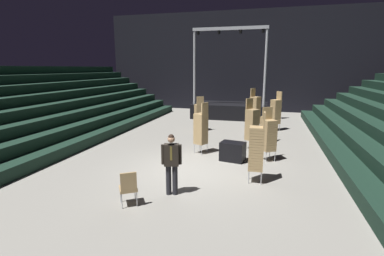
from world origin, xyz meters
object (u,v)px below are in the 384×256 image
(chair_stack_rear_right, at_px, (255,110))
(chair_stack_rear_left, at_px, (201,128))
(equipment_road_case, at_px, (233,151))
(stage_riser, at_px, (230,109))
(chair_stack_rear_centre, at_px, (266,124))
(chair_stack_front_left, at_px, (269,135))
(man_with_tie, at_px, (172,161))
(chair_stack_front_right, at_px, (252,124))
(chair_stack_mid_left, at_px, (257,148))
(chair_stack_mid_centre, at_px, (276,111))
(loose_chair_near_man, at_px, (128,186))
(chair_stack_mid_right, at_px, (199,114))

(chair_stack_rear_right, bearing_deg, chair_stack_rear_left, 10.63)
(chair_stack_rear_left, bearing_deg, equipment_road_case, -90.30)
(stage_riser, distance_m, chair_stack_rear_centre, 7.03)
(chair_stack_front_left, height_order, chair_stack_rear_right, chair_stack_rear_right)
(man_with_tie, height_order, chair_stack_front_right, chair_stack_front_right)
(chair_stack_mid_left, bearing_deg, chair_stack_front_left, -11.06)
(chair_stack_rear_centre, bearing_deg, chair_stack_front_left, -158.97)
(chair_stack_mid_centre, distance_m, equipment_road_case, 6.30)
(chair_stack_rear_left, bearing_deg, chair_stack_front_right, -34.12)
(chair_stack_mid_left, bearing_deg, stage_riser, 9.41)
(chair_stack_rear_centre, xyz_separation_m, equipment_road_case, (-1.18, -3.25, -0.49))
(chair_stack_front_right, relative_size, equipment_road_case, 2.47)
(chair_stack_mid_left, height_order, chair_stack_rear_right, chair_stack_rear_right)
(stage_riser, distance_m, loose_chair_near_man, 14.17)
(chair_stack_mid_centre, relative_size, chair_stack_rear_centre, 1.30)
(stage_riser, xyz_separation_m, chair_stack_rear_left, (0.01, -9.10, 0.44))
(man_with_tie, relative_size, loose_chair_near_man, 1.84)
(chair_stack_rear_left, relative_size, loose_chair_near_man, 2.26)
(chair_stack_rear_right, bearing_deg, chair_stack_mid_centre, 138.00)
(equipment_road_case, bearing_deg, chair_stack_rear_right, 84.79)
(chair_stack_front_left, bearing_deg, chair_stack_front_right, -95.14)
(chair_stack_mid_centre, height_order, chair_stack_rear_centre, chair_stack_mid_centre)
(stage_riser, height_order, chair_stack_rear_right, stage_riser)
(man_with_tie, height_order, chair_stack_mid_right, chair_stack_mid_right)
(chair_stack_mid_left, height_order, loose_chair_near_man, chair_stack_mid_left)
(loose_chair_near_man, bearing_deg, chair_stack_mid_right, 58.90)
(chair_stack_front_left, distance_m, chair_stack_rear_right, 5.39)
(chair_stack_front_right, relative_size, chair_stack_mid_left, 1.00)
(chair_stack_mid_left, bearing_deg, chair_stack_rear_centre, -4.59)
(chair_stack_mid_right, height_order, chair_stack_rear_left, chair_stack_rear_left)
(chair_stack_mid_right, distance_m, chair_stack_rear_left, 4.31)
(loose_chair_near_man, bearing_deg, man_with_tie, 14.16)
(chair_stack_rear_right, bearing_deg, chair_stack_rear_centre, 46.61)
(chair_stack_front_left, distance_m, chair_stack_mid_centre, 5.67)
(chair_stack_mid_right, height_order, chair_stack_mid_centre, chair_stack_mid_centre)
(chair_stack_mid_right, distance_m, loose_chair_near_man, 9.24)
(stage_riser, xyz_separation_m, chair_stack_rear_centre, (2.60, -6.53, 0.23))
(chair_stack_front_right, bearing_deg, chair_stack_front_left, 63.91)
(chair_stack_mid_centre, distance_m, loose_chair_near_man, 11.09)
(chair_stack_mid_centre, distance_m, chair_stack_rear_centre, 2.84)
(man_with_tie, xyz_separation_m, chair_stack_mid_centre, (2.93, 9.47, 0.12))
(stage_riser, distance_m, chair_stack_rear_right, 4.55)
(chair_stack_mid_left, distance_m, chair_stack_rear_centre, 5.17)
(stage_riser, height_order, chair_stack_front_right, stage_riser)
(man_with_tie, relative_size, chair_stack_mid_centre, 0.78)
(chair_stack_mid_right, relative_size, chair_stack_rear_centre, 1.15)
(chair_stack_front_left, xyz_separation_m, chair_stack_rear_centre, (-0.13, 2.88, -0.17))
(chair_stack_front_left, bearing_deg, chair_stack_mid_right, -80.86)
(chair_stack_front_left, height_order, chair_stack_mid_left, chair_stack_mid_left)
(chair_stack_rear_left, height_order, loose_chair_near_man, chair_stack_rear_left)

